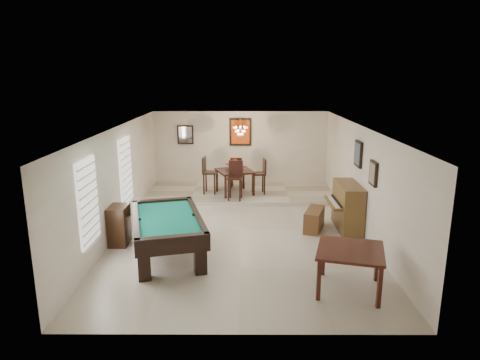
{
  "coord_description": "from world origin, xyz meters",
  "views": [
    {
      "loc": [
        0.04,
        -10.22,
        3.84
      ],
      "look_at": [
        0.0,
        0.6,
        1.15
      ],
      "focal_mm": 32.0,
      "sensor_mm": 36.0,
      "label": 1
    }
  ],
  "objects_px": {
    "upright_piano": "(342,207)",
    "piano_bench": "(314,219)",
    "square_table": "(349,270)",
    "dining_chair_north": "(237,172)",
    "apothecary_chest": "(119,225)",
    "dining_chair_west": "(210,175)",
    "dining_chair_south": "(235,181)",
    "chandelier": "(240,128)",
    "flower_vase": "(235,163)",
    "pool_table": "(168,237)",
    "dining_table": "(235,180)",
    "dining_chair_east": "(259,176)"
  },
  "relations": [
    {
      "from": "piano_bench",
      "to": "flower_vase",
      "type": "bearing_deg",
      "value": 124.53
    },
    {
      "from": "pool_table",
      "to": "chandelier",
      "type": "xyz_separation_m",
      "value": [
        1.55,
        4.78,
        1.77
      ]
    },
    {
      "from": "upright_piano",
      "to": "dining_table",
      "type": "relative_size",
      "value": 1.33
    },
    {
      "from": "piano_bench",
      "to": "chandelier",
      "type": "xyz_separation_m",
      "value": [
        -1.88,
        3.17,
        1.93
      ]
    },
    {
      "from": "pool_table",
      "to": "apothecary_chest",
      "type": "distance_m",
      "value": 1.38
    },
    {
      "from": "dining_chair_south",
      "to": "chandelier",
      "type": "xyz_separation_m",
      "value": [
        0.16,
        0.92,
        1.49
      ]
    },
    {
      "from": "square_table",
      "to": "apothecary_chest",
      "type": "distance_m",
      "value": 5.24
    },
    {
      "from": "upright_piano",
      "to": "square_table",
      "type": "bearing_deg",
      "value": -100.52
    },
    {
      "from": "apothecary_chest",
      "to": "dining_chair_west",
      "type": "height_order",
      "value": "dining_chair_west"
    },
    {
      "from": "apothecary_chest",
      "to": "chandelier",
      "type": "relative_size",
      "value": 1.52
    },
    {
      "from": "upright_piano",
      "to": "dining_chair_north",
      "type": "relative_size",
      "value": 1.35
    },
    {
      "from": "piano_bench",
      "to": "dining_chair_west",
      "type": "bearing_deg",
      "value": 133.53
    },
    {
      "from": "square_table",
      "to": "piano_bench",
      "type": "relative_size",
      "value": 1.21
    },
    {
      "from": "pool_table",
      "to": "flower_vase",
      "type": "bearing_deg",
      "value": 58.63
    },
    {
      "from": "apothecary_chest",
      "to": "dining_chair_east",
      "type": "relative_size",
      "value": 0.82
    },
    {
      "from": "dining_chair_north",
      "to": "flower_vase",
      "type": "bearing_deg",
      "value": 90.54
    },
    {
      "from": "square_table",
      "to": "dining_table",
      "type": "height_order",
      "value": "dining_table"
    },
    {
      "from": "square_table",
      "to": "dining_chair_north",
      "type": "height_order",
      "value": "dining_chair_north"
    },
    {
      "from": "square_table",
      "to": "dining_chair_south",
      "type": "height_order",
      "value": "dining_chair_south"
    },
    {
      "from": "square_table",
      "to": "chandelier",
      "type": "distance_m",
      "value": 6.85
    },
    {
      "from": "chandelier",
      "to": "pool_table",
      "type": "bearing_deg",
      "value": -108.02
    },
    {
      "from": "square_table",
      "to": "upright_piano",
      "type": "xyz_separation_m",
      "value": [
        0.6,
        3.21,
        0.19
      ]
    },
    {
      "from": "dining_table",
      "to": "piano_bench",
      "type": "bearing_deg",
      "value": -55.47
    },
    {
      "from": "upright_piano",
      "to": "chandelier",
      "type": "relative_size",
      "value": 2.34
    },
    {
      "from": "dining_chair_west",
      "to": "dining_chair_east",
      "type": "height_order",
      "value": "dining_chair_west"
    },
    {
      "from": "dining_chair_east",
      "to": "chandelier",
      "type": "height_order",
      "value": "chandelier"
    },
    {
      "from": "upright_piano",
      "to": "piano_bench",
      "type": "xyz_separation_m",
      "value": [
        -0.71,
        -0.07,
        -0.32
      ]
    },
    {
      "from": "dining_table",
      "to": "dining_chair_south",
      "type": "relative_size",
      "value": 0.9
    },
    {
      "from": "pool_table",
      "to": "dining_chair_north",
      "type": "bearing_deg",
      "value": 60.46
    },
    {
      "from": "pool_table",
      "to": "dining_chair_north",
      "type": "relative_size",
      "value": 2.49
    },
    {
      "from": "flower_vase",
      "to": "apothecary_chest",
      "type": "bearing_deg",
      "value": -123.43
    },
    {
      "from": "dining_chair_north",
      "to": "dining_chair_east",
      "type": "height_order",
      "value": "dining_chair_east"
    },
    {
      "from": "piano_bench",
      "to": "dining_table",
      "type": "height_order",
      "value": "dining_table"
    },
    {
      "from": "piano_bench",
      "to": "dining_chair_south",
      "type": "bearing_deg",
      "value": 132.05
    },
    {
      "from": "flower_vase",
      "to": "dining_chair_north",
      "type": "xyz_separation_m",
      "value": [
        0.04,
        0.76,
        -0.48
      ]
    },
    {
      "from": "piano_bench",
      "to": "dining_chair_north",
      "type": "relative_size",
      "value": 0.92
    },
    {
      "from": "flower_vase",
      "to": "dining_chair_south",
      "type": "relative_size",
      "value": 0.22
    },
    {
      "from": "dining_table",
      "to": "chandelier",
      "type": "distance_m",
      "value": 1.66
    },
    {
      "from": "square_table",
      "to": "dining_chair_west",
      "type": "height_order",
      "value": "dining_chair_west"
    },
    {
      "from": "dining_chair_south",
      "to": "upright_piano",
      "type": "bearing_deg",
      "value": -31.14
    },
    {
      "from": "square_table",
      "to": "dining_chair_north",
      "type": "distance_m",
      "value": 7.19
    },
    {
      "from": "dining_chair_west",
      "to": "dining_chair_east",
      "type": "xyz_separation_m",
      "value": [
        1.54,
        -0.03,
        -0.02
      ]
    },
    {
      "from": "piano_bench",
      "to": "square_table",
      "type": "bearing_deg",
      "value": -87.94
    },
    {
      "from": "flower_vase",
      "to": "dining_chair_west",
      "type": "distance_m",
      "value": 0.89
    },
    {
      "from": "apothecary_chest",
      "to": "dining_chair_east",
      "type": "distance_m",
      "value": 5.17
    },
    {
      "from": "pool_table",
      "to": "dining_chair_east",
      "type": "bearing_deg",
      "value": 50.31
    },
    {
      "from": "pool_table",
      "to": "piano_bench",
      "type": "xyz_separation_m",
      "value": [
        3.43,
        1.6,
        -0.17
      ]
    },
    {
      "from": "pool_table",
      "to": "dining_table",
      "type": "height_order",
      "value": "dining_table"
    },
    {
      "from": "apothecary_chest",
      "to": "flower_vase",
      "type": "bearing_deg",
      "value": 56.57
    },
    {
      "from": "square_table",
      "to": "dining_chair_north",
      "type": "bearing_deg",
      "value": 107.14
    }
  ]
}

